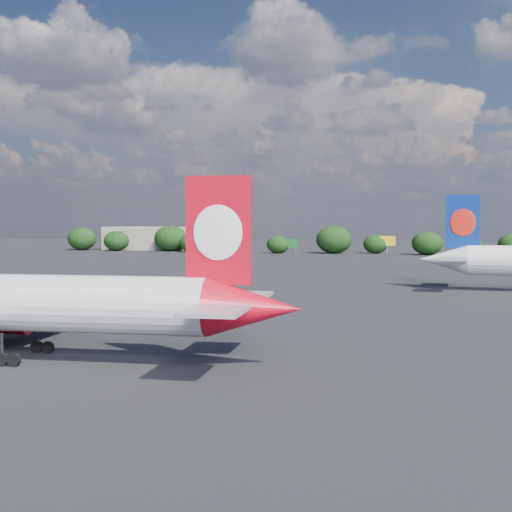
# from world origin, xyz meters

# --- Properties ---
(ground) EXTENTS (500.00, 500.00, 0.00)m
(ground) POSITION_xyz_m (0.00, 60.00, 0.00)
(ground) COLOR black
(ground) RESTS_ON ground
(qantas_airliner) EXTENTS (42.68, 40.60, 13.92)m
(qantas_airliner) POSITION_xyz_m (-1.99, 7.77, 4.24)
(qantas_airliner) COLOR white
(qantas_airliner) RESTS_ON ground
(terminal_building) EXTENTS (42.00, 16.00, 8.00)m
(terminal_building) POSITION_xyz_m (-65.00, 192.00, 4.00)
(terminal_building) COLOR gray
(terminal_building) RESTS_ON ground
(highway_sign) EXTENTS (6.00, 0.30, 4.50)m
(highway_sign) POSITION_xyz_m (-18.00, 176.00, 3.13)
(highway_sign) COLOR #125D24
(highway_sign) RESTS_ON ground
(billboard_yellow) EXTENTS (5.00, 0.30, 5.50)m
(billboard_yellow) POSITION_xyz_m (12.00, 182.00, 3.87)
(billboard_yellow) COLOR yellow
(billboard_yellow) RESTS_ON ground
(horizon_treeline) EXTENTS (207.80, 14.76, 8.63)m
(horizon_treeline) POSITION_xyz_m (6.41, 179.36, 3.71)
(horizon_treeline) COLOR black
(horizon_treeline) RESTS_ON ground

